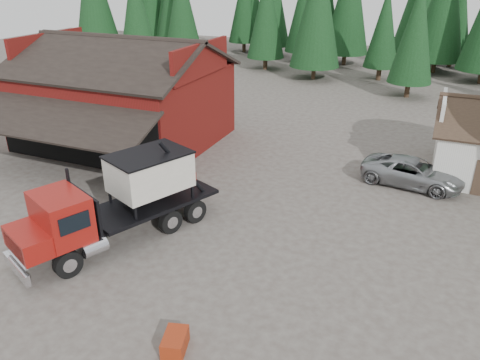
% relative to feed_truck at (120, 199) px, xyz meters
% --- Properties ---
extents(ground, '(120.00, 120.00, 0.00)m').
position_rel_feed_truck_xyz_m(ground, '(3.48, 0.94, -1.97)').
color(ground, '#4C423B').
rests_on(ground, ground).
extents(red_barn, '(12.80, 13.63, 7.18)m').
position_rel_feed_truck_xyz_m(red_barn, '(-7.52, 10.85, 0.72)').
color(red_barn, maroon).
rests_on(red_barn, ground).
extents(conifer_backdrop, '(76.00, 16.00, 16.00)m').
position_rel_feed_truck_xyz_m(conifer_backdrop, '(3.48, 42.94, -1.97)').
color(conifer_backdrop, '#113314').
rests_on(conifer_backdrop, ground).
extents(near_pine_a, '(4.40, 4.40, 11.40)m').
position_rel_feed_truck_xyz_m(near_pine_a, '(-18.52, 28.94, 4.42)').
color(near_pine_a, '#382619').
rests_on(near_pine_a, ground).
extents(near_pine_b, '(3.96, 3.96, 10.40)m').
position_rel_feed_truck_xyz_m(near_pine_b, '(9.48, 30.94, 3.92)').
color(near_pine_b, '#382619').
rests_on(near_pine_b, ground).
extents(near_pine_d, '(5.28, 5.28, 13.40)m').
position_rel_feed_truck_xyz_m(near_pine_d, '(-0.52, 34.94, 5.42)').
color(near_pine_d, '#382619').
rests_on(near_pine_d, ground).
extents(feed_truck, '(6.03, 9.55, 4.22)m').
position_rel_feed_truck_xyz_m(feed_truck, '(0.00, 0.00, 0.00)').
color(feed_truck, black).
rests_on(feed_truck, ground).
extents(silver_car, '(5.79, 3.29, 1.52)m').
position_rel_feed_truck_xyz_m(silver_car, '(11.48, 10.94, -1.21)').
color(silver_car, '#95999C').
rests_on(silver_car, ground).
extents(equip_box, '(0.97, 1.25, 0.60)m').
position_rel_feed_truck_xyz_m(equip_box, '(5.59, -5.06, -1.67)').
color(equip_box, maroon).
rests_on(equip_box, ground).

